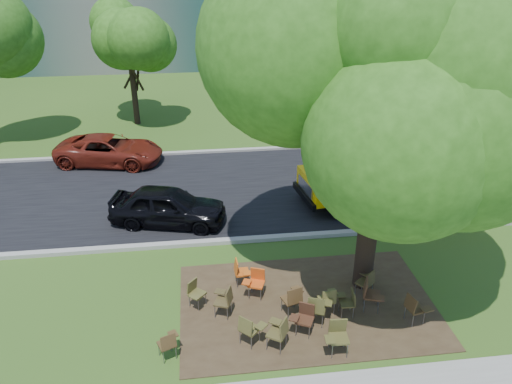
{
  "coord_description": "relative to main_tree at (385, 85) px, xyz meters",
  "views": [
    {
      "loc": [
        -1.8,
        -11.23,
        9.02
      ],
      "look_at": [
        0.12,
        3.84,
        1.42
      ],
      "focal_mm": 35.0,
      "sensor_mm": 36.0,
      "label": 1
    }
  ],
  "objects": [
    {
      "name": "kerb_near",
      "position": [
        -2.81,
        2.78,
        -5.87
      ],
      "size": [
        80.0,
        0.25,
        0.14
      ],
      "primitive_type": "cube",
      "color": "gray",
      "rests_on": "ground"
    },
    {
      "name": "chair_8",
      "position": [
        -4.09,
        -0.85,
        -5.39
      ],
      "size": [
        0.56,
        0.72,
        0.89
      ],
      "rotation": [
        0.0,
        0.0,
        1.2
      ],
      "color": "#453A1E",
      "rests_on": "ground"
    },
    {
      "name": "chair_13",
      "position": [
        -0.07,
        -0.53,
        -5.41
      ],
      "size": [
        0.58,
        0.73,
        0.85
      ],
      "rotation": [
        0.0,
        0.0,
        0.67
      ],
      "color": "#44391D",
      "rests_on": "ground"
    },
    {
      "name": "bg_tree_3",
      "position": [
        5.19,
        13.78,
        -0.91
      ],
      "size": [
        5.6,
        5.6,
        7.84
      ],
      "color": "black",
      "rests_on": "ground"
    },
    {
      "name": "chair_3",
      "position": [
        -2.13,
        -1.78,
        -5.4
      ],
      "size": [
        0.72,
        0.57,
        0.87
      ],
      "rotation": [
        0.0,
        0.0,
        2.67
      ],
      "color": "#402416",
      "rests_on": "ground"
    },
    {
      "name": "chair_2",
      "position": [
        -2.86,
        -2.25,
        -5.38
      ],
      "size": [
        0.61,
        0.78,
        0.92
      ],
      "rotation": [
        0.0,
        0.0,
        1.0
      ],
      "color": "#4B4320",
      "rests_on": "ground"
    },
    {
      "name": "school_bus",
      "position": [
        5.41,
        5.73,
        -4.34
      ],
      "size": [
        11.5,
        4.03,
        2.76
      ],
      "rotation": [
        0.0,
        0.0,
        0.15
      ],
      "color": "yellow",
      "rests_on": "ground"
    },
    {
      "name": "chair_0",
      "position": [
        -5.55,
        -2.25,
        -5.44
      ],
      "size": [
        0.55,
        0.63,
        0.81
      ],
      "rotation": [
        0.0,
        0.0,
        0.41
      ],
      "color": "#49341A",
      "rests_on": "ground"
    },
    {
      "name": "dirt_patch",
      "position": [
        -1.81,
        -0.72,
        -5.93
      ],
      "size": [
        7.0,
        4.5,
        0.03
      ],
      "primitive_type": "cube",
      "color": "#382819",
      "rests_on": "ground"
    },
    {
      "name": "chair_6",
      "position": [
        -0.82,
        -1.25,
        -5.44
      ],
      "size": [
        0.47,
        0.54,
        0.81
      ],
      "rotation": [
        0.0,
        0.0,
        1.52
      ],
      "color": "#413C1C",
      "rests_on": "ground"
    },
    {
      "name": "chair_11",
      "position": [
        -1.34,
        -1.14,
        -5.42
      ],
      "size": [
        0.56,
        0.56,
        0.85
      ],
      "rotation": [
        0.0,
        0.0,
        0.12
      ],
      "color": "brown",
      "rests_on": "ground"
    },
    {
      "name": "chair_1",
      "position": [
        -3.57,
        -2.05,
        -5.39
      ],
      "size": [
        0.77,
        0.61,
        0.89
      ],
      "rotation": [
        0.0,
        0.0,
        -0.75
      ],
      "color": "#4E4921",
      "rests_on": "ground"
    },
    {
      "name": "main_tree",
      "position": [
        0.0,
        0.0,
        0.0
      ],
      "size": [
        7.2,
        7.2,
        9.55
      ],
      "color": "black",
      "rests_on": "ground"
    },
    {
      "name": "chair_4",
      "position": [
        -1.73,
        -1.54,
        -5.36
      ],
      "size": [
        0.76,
        0.59,
        0.94
      ],
      "rotation": [
        0.0,
        0.0,
        -0.38
      ],
      "color": "#47441F",
      "rests_on": "ground"
    },
    {
      "name": "ground",
      "position": [
        -2.81,
        -0.22,
        -5.94
      ],
      "size": [
        160.0,
        160.0,
        0.0
      ],
      "primitive_type": "plane",
      "color": "#2E4F18",
      "rests_on": "ground"
    },
    {
      "name": "chair_15",
      "position": [
        -4.87,
        -0.38,
        -5.43
      ],
      "size": [
        0.56,
        0.71,
        0.82
      ],
      "rotation": [
        0.0,
        0.0,
        4.0
      ],
      "color": "brown",
      "rests_on": "ground"
    },
    {
      "name": "chair_9",
      "position": [
        -3.17,
        -0.13,
        -5.4
      ],
      "size": [
        0.7,
        0.55,
        0.88
      ],
      "rotation": [
        0.0,
        0.0,
        2.77
      ],
      "color": "#C74C15",
      "rests_on": "ground"
    },
    {
      "name": "chair_5",
      "position": [
        -1.49,
        -2.56,
        -5.36
      ],
      "size": [
        0.63,
        0.55,
        0.93
      ],
      "rotation": [
        0.0,
        0.0,
        3.08
      ],
      "color": "#4C4821",
      "rests_on": "ground"
    },
    {
      "name": "kerb_far",
      "position": [
        -2.81,
        10.88,
        -5.87
      ],
      "size": [
        80.0,
        0.25,
        0.14
      ],
      "primitive_type": "cube",
      "color": "gray",
      "rests_on": "ground"
    },
    {
      "name": "chair_12",
      "position": [
        -0.18,
        -1.13,
        -5.35
      ],
      "size": [
        0.59,
        0.75,
        0.95
      ],
      "rotation": [
        0.0,
        0.0,
        4.38
      ],
      "color": "#462B19",
      "rests_on": "ground"
    },
    {
      "name": "bg_tree_2",
      "position": [
        -7.81,
        15.78,
        -1.73
      ],
      "size": [
        4.8,
        4.8,
        6.62
      ],
      "color": "black",
      "rests_on": "ground"
    },
    {
      "name": "chair_10",
      "position": [
        -3.55,
        0.4,
        -5.41
      ],
      "size": [
        0.53,
        0.56,
        0.86
      ],
      "rotation": [
        0.0,
        0.0,
        -1.53
      ],
      "color": "#CA5615",
      "rests_on": "ground"
    },
    {
      "name": "bg_car_red",
      "position": [
        -8.53,
        10.2,
        -5.29
      ],
      "size": [
        5.06,
        3.1,
        1.31
      ],
      "primitive_type": "imported",
      "rotation": [
        0.0,
        0.0,
        1.36
      ],
      "color": "#5D190F",
      "rests_on": "ground"
    },
    {
      "name": "asphalt_road",
      "position": [
        -2.81,
        6.78,
        -5.92
      ],
      "size": [
        80.0,
        8.0,
        0.04
      ],
      "primitive_type": "cube",
      "color": "black",
      "rests_on": "ground"
    },
    {
      "name": "chair_14",
      "position": [
        -2.28,
        -1.07,
        -5.35
      ],
      "size": [
        0.65,
        0.71,
        0.95
      ],
      "rotation": [
        0.0,
        0.0,
        0.31
      ],
      "color": "#4C341B",
      "rests_on": "ground"
    },
    {
      "name": "black_car",
      "position": [
        -5.73,
        4.35,
        -5.25
      ],
      "size": [
        4.35,
        2.57,
        1.39
      ],
      "primitive_type": "imported",
      "rotation": [
        0.0,
        0.0,
        1.33
      ],
      "color": "black",
      "rests_on": "ground"
    },
    {
      "name": "chair_7",
      "position": [
        0.8,
        -1.8,
        -5.39
      ],
      "size": [
        0.63,
        0.61,
        0.89
      ],
      "rotation": [
        0.0,
        0.0,
        -1.34
      ],
      "color": "#412D17",
      "rests_on": "ground"
    }
  ]
}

